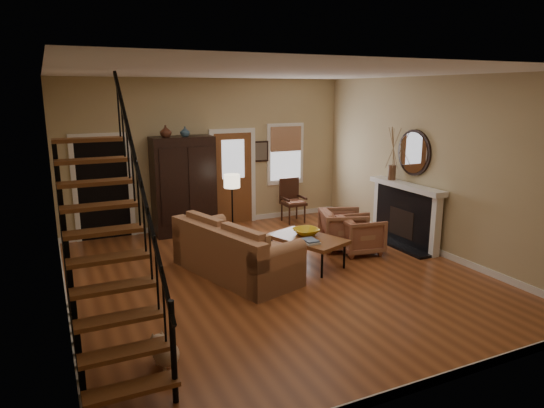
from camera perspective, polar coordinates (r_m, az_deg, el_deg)
name	(u,v)px	position (r m, az deg, el deg)	size (l,w,h in m)	color
room	(217,174)	(9.23, -6.52, 3.59)	(7.00, 7.33, 3.30)	brown
staircase	(105,221)	(5.77, -19.07, -1.90)	(0.94, 2.80, 3.20)	brown
fireplace	(407,208)	(10.05, 15.58, -0.50)	(0.33, 1.95, 2.30)	black
armoire	(184,186)	(10.54, -10.36, 2.13)	(1.30, 0.60, 2.10)	black
vase_a	(166,131)	(10.20, -12.40, 8.35)	(0.24, 0.24, 0.25)	#4C2619
vase_b	(185,132)	(10.30, -10.21, 8.38)	(0.20, 0.20, 0.21)	#334C60
sofa	(235,249)	(8.17, -4.33, -5.36)	(1.01, 2.34, 0.87)	#A36E4A
coffee_table	(307,251)	(8.66, 4.17, -5.53)	(0.78, 1.34, 0.51)	brown
bowl	(306,232)	(8.71, 4.01, -3.26)	(0.46, 0.46, 0.11)	gold
books	(310,241)	(8.26, 4.49, -4.36)	(0.25, 0.33, 0.06)	beige
armchair_left	(360,235)	(9.39, 10.32, -3.58)	(0.76, 0.78, 0.71)	brown
armchair_right	(343,230)	(9.56, 8.36, -3.01)	(0.83, 0.85, 0.77)	brown
floor_lamp	(232,209)	(9.83, -4.69, -0.55)	(0.32, 0.32, 1.41)	black
side_chair	(293,201)	(11.37, 2.52, 0.37)	(0.54, 0.54, 1.02)	#391D12
dog	(166,354)	(5.76, -12.41, -16.90)	(0.28, 0.48, 0.35)	beige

